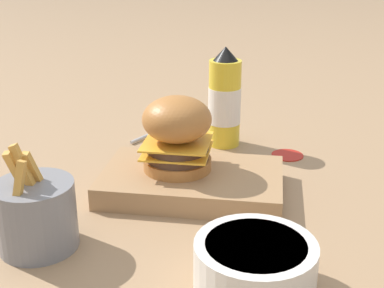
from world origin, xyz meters
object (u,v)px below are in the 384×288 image
(side_bowl, at_px, (255,266))
(spoon, at_px, (169,126))
(serving_board, at_px, (192,182))
(fries_basket, at_px, (36,214))
(burger, at_px, (177,133))
(ketchup_bottle, at_px, (225,101))

(side_bowl, xyz_separation_m, spoon, (0.22, -0.56, -0.03))
(serving_board, xyz_separation_m, fries_basket, (0.19, 0.20, 0.03))
(burger, bearing_deg, ketchup_bottle, -104.64)
(burger, distance_m, side_bowl, 0.30)
(serving_board, relative_size, spoon, 1.78)
(ketchup_bottle, bearing_deg, serving_board, 82.31)
(fries_basket, xyz_separation_m, spoon, (-0.09, -0.50, -0.04))
(ketchup_bottle, relative_size, side_bowl, 1.37)
(serving_board, distance_m, burger, 0.09)
(serving_board, relative_size, side_bowl, 2.00)
(serving_board, bearing_deg, side_bowl, 114.76)
(serving_board, relative_size, ketchup_bottle, 1.47)
(burger, bearing_deg, fries_basket, 52.59)
(ketchup_bottle, bearing_deg, spoon, -29.99)
(burger, bearing_deg, side_bowl, 118.60)
(fries_basket, distance_m, spoon, 0.51)
(serving_board, height_order, ketchup_bottle, ketchup_bottle)
(side_bowl, bearing_deg, fries_basket, -9.95)
(ketchup_bottle, xyz_separation_m, spoon, (0.13, -0.08, -0.09))
(side_bowl, bearing_deg, ketchup_bottle, -80.00)
(fries_basket, bearing_deg, spoon, -99.71)
(side_bowl, distance_m, spoon, 0.60)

